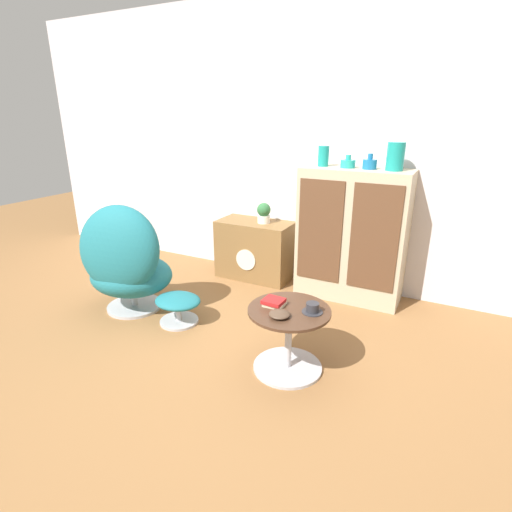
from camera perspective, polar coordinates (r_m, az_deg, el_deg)
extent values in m
plane|color=olive|center=(2.89, -7.32, -13.96)|extent=(12.00, 12.00, 0.00)
cube|color=silver|center=(3.88, 6.21, 15.32)|extent=(6.40, 0.06, 2.60)
cube|color=tan|center=(3.61, 13.55, 2.91)|extent=(0.92, 0.40, 1.16)
cube|color=brown|center=(3.47, 9.10, 3.50)|extent=(0.38, 0.01, 0.88)
cube|color=brown|center=(3.36, 16.51, 2.39)|extent=(0.38, 0.01, 0.88)
cube|color=brown|center=(4.03, -0.14, 0.92)|extent=(0.74, 0.39, 0.58)
cylinder|color=beige|center=(3.88, -1.48, -0.56)|extent=(0.21, 0.01, 0.21)
cylinder|color=#B7B7BC|center=(3.65, -16.89, -6.82)|extent=(0.46, 0.46, 0.02)
cylinder|color=#B7B7BC|center=(3.62, -17.00, -5.87)|extent=(0.06, 0.06, 0.11)
ellipsoid|color=#1E6B75|center=(3.54, -17.36, -2.63)|extent=(0.81, 0.72, 0.33)
ellipsoid|color=#1E6B75|center=(3.34, -18.99, 0.95)|extent=(0.78, 0.57, 0.75)
cylinder|color=#B7B7BC|center=(3.33, -10.91, -9.09)|extent=(0.31, 0.31, 0.02)
cylinder|color=#B7B7BC|center=(3.29, -10.99, -7.98)|extent=(0.04, 0.04, 0.13)
ellipsoid|color=#1E6B75|center=(3.24, -11.12, -6.29)|extent=(0.38, 0.32, 0.09)
cylinder|color=#B7B7BC|center=(2.75, 4.52, -15.51)|extent=(0.45, 0.45, 0.02)
cylinder|color=#B7B7BC|center=(2.63, 4.64, -11.79)|extent=(0.04, 0.04, 0.40)
cylinder|color=#472D1E|center=(2.53, 4.77, -7.78)|extent=(0.52, 0.52, 0.02)
cylinder|color=teal|center=(3.57, 9.62, 13.89)|extent=(0.09, 0.09, 0.17)
cylinder|color=teal|center=(3.51, 13.00, 12.72)|extent=(0.12, 0.12, 0.07)
cylinder|color=teal|center=(3.51, 13.07, 13.58)|extent=(0.04, 0.04, 0.04)
cylinder|color=#196699|center=(3.47, 15.93, 12.49)|extent=(0.12, 0.12, 0.08)
cylinder|color=#196699|center=(3.46, 16.02, 13.51)|extent=(0.04, 0.04, 0.05)
cylinder|color=teal|center=(3.43, 19.31, 13.27)|extent=(0.14, 0.14, 0.22)
cylinder|color=silver|center=(3.90, 1.11, 5.29)|extent=(0.12, 0.12, 0.07)
sphere|color=#2D6638|center=(3.87, 1.12, 6.62)|extent=(0.13, 0.13, 0.13)
cylinder|color=#2D2D33|center=(2.51, 8.05, -7.89)|extent=(0.13, 0.13, 0.01)
cylinder|color=#2D2D33|center=(2.49, 8.08, -7.32)|extent=(0.08, 0.08, 0.06)
cube|color=beige|center=(2.57, 2.67, -6.84)|extent=(0.13, 0.12, 0.02)
cube|color=red|center=(2.55, 2.52, -6.45)|extent=(0.13, 0.12, 0.03)
ellipsoid|color=#4C3828|center=(2.43, 3.38, -8.29)|extent=(0.13, 0.13, 0.04)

